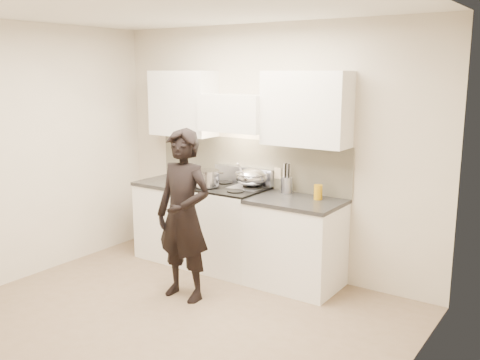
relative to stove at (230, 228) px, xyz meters
The scene contains 11 objects.
ground_plane 1.53m from the stove, 78.12° to the right, with size 4.00×4.00×0.00m, color #7F6A54.
room_shell 1.56m from the stove, 77.04° to the right, with size 4.04×3.54×2.70m.
stove is the anchor object (origin of this frame).
counter_right 0.83m from the stove, ahead, with size 0.92×0.67×0.92m.
counter_left 0.78m from the stove, behind, with size 0.82×0.67×0.92m.
wok 0.63m from the stove, 33.80° to the left, with size 0.37×0.45×0.30m.
stock_pot 0.62m from the stove, 144.10° to the right, with size 0.37×0.33×0.18m.
utensil_crock 0.83m from the stove, 17.90° to the left, with size 0.12×0.12×0.32m.
spice_jar 0.81m from the stove, 16.35° to the left, with size 0.05×0.05×0.10m.
oil_glass 1.14m from the stove, ahead, with size 0.09×0.09×0.15m.
person 0.95m from the stove, 85.28° to the right, with size 0.61×0.40×1.67m, color black.
Camera 1 is at (3.01, -3.25, 2.20)m, focal length 40.00 mm.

